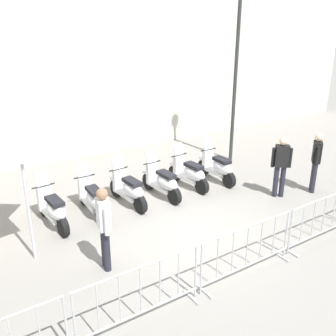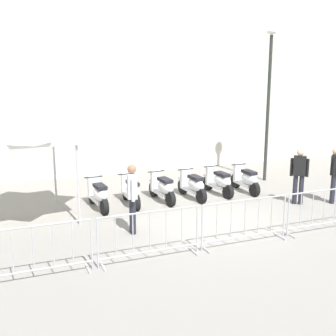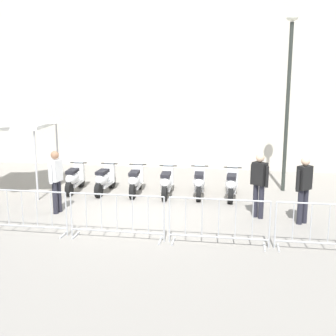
{
  "view_description": "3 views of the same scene",
  "coord_description": "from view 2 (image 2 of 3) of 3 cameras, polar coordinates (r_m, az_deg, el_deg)",
  "views": [
    {
      "loc": [
        -5.44,
        -5.55,
        4.59
      ],
      "look_at": [
        0.65,
        1.5,
        1.01
      ],
      "focal_mm": 40.67,
      "sensor_mm": 36.0,
      "label": 1
    },
    {
      "loc": [
        -6.19,
        -8.61,
        3.62
      ],
      "look_at": [
        -0.03,
        2.07,
        1.06
      ],
      "focal_mm": 43.27,
      "sensor_mm": 36.0,
      "label": 2
    },
    {
      "loc": [
        1.15,
        -11.12,
        3.59
      ],
      "look_at": [
        0.82,
        1.87,
        0.91
      ],
      "focal_mm": 45.56,
      "sensor_mm": 36.0,
      "label": 3
    }
  ],
  "objects": [
    {
      "name": "ground_plane",
      "position": [
        11.21,
        5.48,
        -7.2
      ],
      "size": [
        120.0,
        120.0,
        0.0
      ],
      "primitive_type": "plane",
      "color": "gray"
    },
    {
      "name": "building_facade",
      "position": [
        17.91,
        -6.18,
        20.92
      ],
      "size": [
        28.07,
        6.19,
        13.02
      ],
      "primitive_type": "cube",
      "rotation": [
        0.0,
        0.0,
        -0.14
      ],
      "color": "beige",
      "rests_on": "ground"
    },
    {
      "name": "motorcycle_0",
      "position": [
        12.04,
        -9.75,
        -3.72
      ],
      "size": [
        0.56,
        1.73,
        1.24
      ],
      "color": "black",
      "rests_on": "ground"
    },
    {
      "name": "motorcycle_1",
      "position": [
        12.31,
        -5.19,
        -3.24
      ],
      "size": [
        0.65,
        1.72,
        1.24
      ],
      "color": "black",
      "rests_on": "ground"
    },
    {
      "name": "motorcycle_2",
      "position": [
        12.64,
        -0.74,
        -2.8
      ],
      "size": [
        0.56,
        1.73,
        1.24
      ],
      "color": "black",
      "rests_on": "ground"
    },
    {
      "name": "motorcycle_3",
      "position": [
        12.98,
        3.53,
        -2.43
      ],
      "size": [
        0.56,
        1.73,
        1.24
      ],
      "color": "black",
      "rests_on": "ground"
    },
    {
      "name": "motorcycle_4",
      "position": [
        13.54,
        7.19,
        -1.91
      ],
      "size": [
        0.56,
        1.73,
        1.24
      ],
      "color": "black",
      "rests_on": "ground"
    },
    {
      "name": "motorcycle_5",
      "position": [
        14.0,
        10.94,
        -1.58
      ],
      "size": [
        0.64,
        1.72,
        1.24
      ],
      "color": "black",
      "rests_on": "ground"
    },
    {
      "name": "barrier_segment_0",
      "position": [
        8.13,
        -18.45,
        -11.3
      ],
      "size": [
        2.21,
        0.72,
        1.07
      ],
      "color": "#B2B5B7",
      "rests_on": "ground"
    },
    {
      "name": "barrier_segment_1",
      "position": [
        8.54,
        -2.58,
        -9.54
      ],
      "size": [
        2.21,
        0.72,
        1.07
      ],
      "color": "#B2B5B7",
      "rests_on": "ground"
    },
    {
      "name": "barrier_segment_2",
      "position": [
        9.52,
        10.78,
        -7.48
      ],
      "size": [
        2.21,
        0.72,
        1.07
      ],
      "color": "#B2B5B7",
      "rests_on": "ground"
    },
    {
      "name": "barrier_segment_3",
      "position": [
        10.91,
        21.11,
        -5.58
      ],
      "size": [
        2.21,
        0.72,
        1.07
      ],
      "color": "#B2B5B7",
      "rests_on": "ground"
    },
    {
      "name": "street_lamp",
      "position": [
        15.64,
        14.02,
        10.49
      ],
      "size": [
        0.36,
        0.36,
        5.57
      ],
      "color": "#2D332D",
      "rests_on": "ground"
    },
    {
      "name": "officer_near_row_end",
      "position": [
        9.94,
        -5.07,
        -3.74
      ],
      "size": [
        0.32,
        0.53,
        1.73
      ],
      "color": "#23232D",
      "rests_on": "ground"
    },
    {
      "name": "officer_mid_plaza",
      "position": [
        12.93,
        17.99,
        -0.65
      ],
      "size": [
        0.41,
        0.42,
        1.73
      ],
      "color": "#23232D",
      "rests_on": "ground"
    },
    {
      "name": "officer_by_barriers",
      "position": [
        13.44,
        22.39,
        -0.52
      ],
      "size": [
        0.47,
        0.38,
        1.73
      ],
      "color": "#23232D",
      "rests_on": "ground"
    },
    {
      "name": "canopy_tent",
      "position": [
        11.32,
        -20.3,
        5.39
      ],
      "size": [
        2.59,
        2.59,
        2.91
      ],
      "color": "silver",
      "rests_on": "ground"
    }
  ]
}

